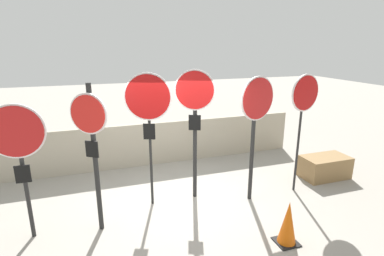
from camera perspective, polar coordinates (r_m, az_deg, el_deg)
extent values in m
plane|color=gray|center=(6.30, -2.90, -14.53)|extent=(40.00, 40.00, 0.00)
cube|color=#A89E89|center=(8.14, -7.39, -2.97)|extent=(8.19, 0.12, 1.15)
cylinder|color=black|center=(5.61, -29.25, -8.46)|extent=(0.07, 0.07, 2.14)
cylinder|color=white|center=(5.30, -30.57, -0.58)|extent=(0.87, 0.06, 0.87)
cylinder|color=red|center=(5.28, -30.61, -0.63)|extent=(0.81, 0.06, 0.81)
cube|color=black|center=(5.52, -29.53, -7.64)|extent=(0.23, 0.03, 0.30)
cylinder|color=black|center=(5.28, -17.92, -5.92)|extent=(0.08, 0.08, 2.60)
cylinder|color=white|center=(4.99, -19.12, 2.57)|extent=(0.57, 0.40, 0.67)
cylinder|color=red|center=(4.98, -19.24, 2.52)|extent=(0.52, 0.37, 0.61)
cube|color=black|center=(5.15, -18.53, -3.85)|extent=(0.20, 0.15, 0.28)
cylinder|color=black|center=(5.90, -7.95, -3.24)|extent=(0.05, 0.05, 2.54)
cylinder|color=white|center=(5.62, -8.41, 5.90)|extent=(0.85, 0.34, 0.90)
cylinder|color=#AD0F0F|center=(5.60, -8.45, 5.87)|extent=(0.79, 0.32, 0.84)
cube|color=black|center=(5.77, -8.15, -0.66)|extent=(0.22, 0.10, 0.31)
cylinder|color=black|center=(6.14, 0.57, -2.31)|extent=(0.08, 0.08, 2.55)
cylinder|color=white|center=(5.83, 0.53, 7.23)|extent=(0.74, 0.36, 0.80)
cylinder|color=red|center=(5.81, 0.51, 7.21)|extent=(0.68, 0.34, 0.74)
cube|color=black|center=(5.96, 0.51, 1.05)|extent=(0.23, 0.12, 0.31)
cylinder|color=black|center=(6.16, 11.47, -2.45)|extent=(0.08, 0.08, 2.57)
cylinder|color=white|center=(5.90, 12.39, 5.50)|extent=(0.84, 0.27, 0.87)
cylinder|color=red|center=(5.89, 12.52, 5.47)|extent=(0.78, 0.25, 0.81)
cylinder|color=black|center=(6.80, 19.70, -1.32)|extent=(0.05, 0.05, 2.58)
cylinder|color=white|center=(6.57, 20.77, 6.27)|extent=(0.76, 0.18, 0.77)
cylinder|color=#AD0F0F|center=(6.56, 20.89, 6.24)|extent=(0.70, 0.17, 0.71)
cube|color=black|center=(5.54, 17.48, -19.97)|extent=(0.36, 0.36, 0.02)
cone|color=#E05B0C|center=(5.33, 17.83, -16.69)|extent=(0.30, 0.30, 0.73)
cube|color=olive|center=(8.07, 23.96, -6.79)|extent=(1.13, 0.64, 0.53)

